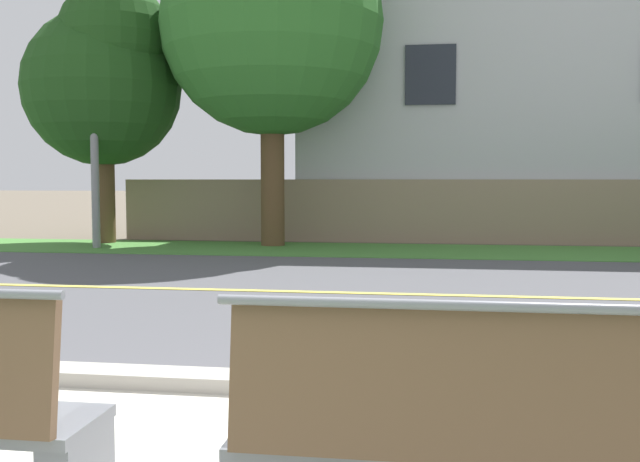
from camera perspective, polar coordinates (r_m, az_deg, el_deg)
ground_plane at (r=10.38m, az=2.80°, el=-3.67°), size 140.00×140.00×0.00m
curb_edge at (r=4.88m, az=-3.98°, el=-12.01°), size 44.00×0.30×0.11m
street_asphalt at (r=8.90m, az=1.83°, el=-4.95°), size 52.00×8.00×0.01m
road_centre_line at (r=8.90m, az=1.83°, el=-4.92°), size 48.00×0.14×0.01m
far_verge_grass at (r=14.20m, az=4.35°, el=-1.53°), size 48.00×2.80×0.02m
bench_right at (r=2.75m, az=14.61°, el=-16.20°), size 2.03×0.48×1.01m
streetlamp at (r=15.60m, az=-17.29°, el=12.71°), size 0.24×2.10×6.57m
shade_tree_far_left at (r=16.47m, az=-16.68°, el=11.74°), size 3.40×3.40×5.60m
shade_tree_left at (r=15.39m, az=-3.37°, el=17.45°), size 4.62×4.62×7.62m
garden_wall at (r=16.07m, az=6.86°, el=1.59°), size 13.00×0.36×1.40m
house_across_street at (r=19.54m, az=16.11°, el=10.70°), size 11.83×6.91×7.29m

